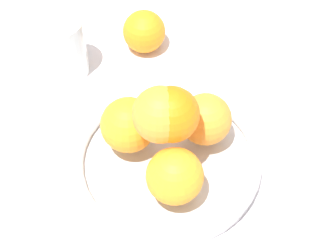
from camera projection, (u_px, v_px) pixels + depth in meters
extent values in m
plane|color=silver|center=(168.00, 167.00, 0.82)|extent=(4.00, 4.00, 0.00)
cylinder|color=silver|center=(168.00, 164.00, 0.81)|extent=(0.26, 0.26, 0.01)
torus|color=silver|center=(168.00, 159.00, 0.80)|extent=(0.27, 0.27, 0.01)
sphere|color=orange|center=(175.00, 176.00, 0.73)|extent=(0.08, 0.08, 0.08)
sphere|color=orange|center=(205.00, 119.00, 0.79)|extent=(0.07, 0.07, 0.07)
sphere|color=orange|center=(128.00, 125.00, 0.78)|extent=(0.08, 0.08, 0.08)
sphere|color=orange|center=(173.00, 114.00, 0.71)|extent=(0.07, 0.07, 0.07)
sphere|color=orange|center=(160.00, 114.00, 0.71)|extent=(0.07, 0.07, 0.07)
sphere|color=orange|center=(144.00, 31.00, 0.94)|extent=(0.07, 0.07, 0.07)
cylinder|color=silver|center=(62.00, 47.00, 0.90)|extent=(0.08, 0.08, 0.11)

